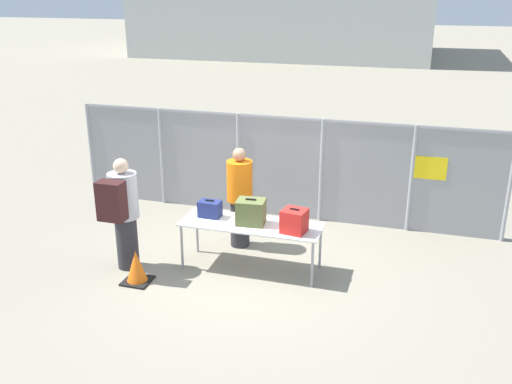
{
  "coord_description": "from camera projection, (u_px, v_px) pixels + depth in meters",
  "views": [
    {
      "loc": [
        2.53,
        -7.62,
        4.18
      ],
      "look_at": [
        0.04,
        0.59,
        1.05
      ],
      "focal_mm": 40.0,
      "sensor_mm": 36.0,
      "label": 1
    }
  ],
  "objects": [
    {
      "name": "ground_plane",
      "position": [
        242.0,
        267.0,
        8.97
      ],
      "size": [
        120.0,
        120.0,
        0.0
      ],
      "primitive_type": "plane",
      "color": "gray"
    },
    {
      "name": "fence_section",
      "position": [
        280.0,
        165.0,
        10.62
      ],
      "size": [
        8.07,
        0.07,
        1.94
      ],
      "color": "#9EA0A5",
      "rests_on": "ground_plane"
    },
    {
      "name": "inspection_table",
      "position": [
        251.0,
        227.0,
        8.69
      ],
      "size": [
        2.17,
        0.73,
        0.76
      ],
      "color": "silver",
      "rests_on": "ground_plane"
    },
    {
      "name": "suitcase_navy",
      "position": [
        210.0,
        209.0,
        8.89
      ],
      "size": [
        0.34,
        0.24,
        0.28
      ],
      "color": "navy",
      "rests_on": "inspection_table"
    },
    {
      "name": "suitcase_olive",
      "position": [
        251.0,
        212.0,
        8.61
      ],
      "size": [
        0.45,
        0.38,
        0.4
      ],
      "color": "#566033",
      "rests_on": "inspection_table"
    },
    {
      "name": "suitcase_red",
      "position": [
        294.0,
        221.0,
        8.32
      ],
      "size": [
        0.39,
        0.37,
        0.37
      ],
      "color": "red",
      "rests_on": "inspection_table"
    },
    {
      "name": "traveler_hooded",
      "position": [
        122.0,
        210.0,
        8.59
      ],
      "size": [
        0.44,
        0.68,
        1.77
      ],
      "rotation": [
        0.0,
        0.0,
        -0.25
      ],
      "color": "#2D2D33",
      "rests_on": "ground_plane"
    },
    {
      "name": "security_worker_near",
      "position": [
        240.0,
        196.0,
        9.43
      ],
      "size": [
        0.42,
        0.42,
        1.71
      ],
      "rotation": [
        0.0,
        0.0,
        3.26
      ],
      "color": "#2D2D33",
      "rests_on": "ground_plane"
    },
    {
      "name": "utility_trailer",
      "position": [
        334.0,
        171.0,
        12.28
      ],
      "size": [
        4.4,
        2.28,
        0.65
      ],
      "color": "#B2B2B7",
      "rests_on": "ground_plane"
    },
    {
      "name": "traffic_cone",
      "position": [
        136.0,
        268.0,
        8.44
      ],
      "size": [
        0.41,
        0.41,
        0.51
      ],
      "color": "black",
      "rests_on": "ground_plane"
    }
  ]
}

